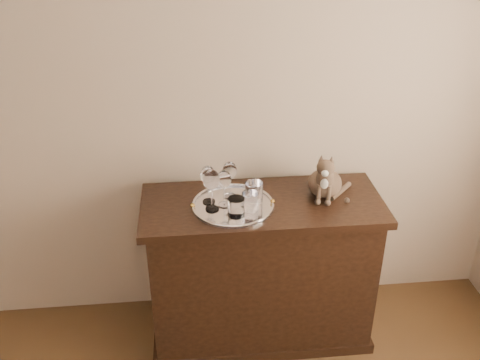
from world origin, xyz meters
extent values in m
cube|color=#C2AB91|center=(0.00, 2.25, 1.35)|extent=(4.00, 0.10, 2.70)
cylinder|color=silver|center=(0.45, 1.91, 0.85)|extent=(0.40, 0.40, 0.01)
cylinder|color=silver|center=(0.53, 1.86, 0.90)|extent=(0.08, 0.08, 0.09)
cylinder|color=silver|center=(0.46, 1.82, 0.90)|extent=(0.08, 0.08, 0.09)
cylinder|color=white|center=(0.56, 1.94, 0.91)|extent=(0.09, 0.09, 0.10)
camera|label=1|loc=(0.26, -0.29, 2.21)|focal=40.00mm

